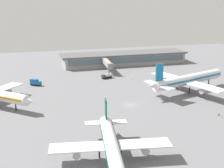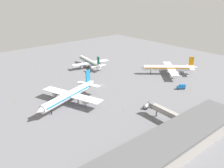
{
  "view_description": "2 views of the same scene",
  "coord_description": "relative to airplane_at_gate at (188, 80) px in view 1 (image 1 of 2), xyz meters",
  "views": [
    {
      "loc": [
        38.31,
        107.99,
        41.79
      ],
      "look_at": [
        4.3,
        -11.99,
        6.07
      ],
      "focal_mm": 47.36,
      "sensor_mm": 36.0,
      "label": 1
    },
    {
      "loc": [
        -100.02,
        -127.54,
        64.04
      ],
      "look_at": [
        -0.83,
        -12.01,
        4.72
      ],
      "focal_mm": 39.81,
      "sensor_mm": 36.0,
      "label": 2
    }
  ],
  "objects": [
    {
      "name": "airplane_taxiing",
      "position": [
        51.91,
        51.37,
        -1.09
      ],
      "size": [
        33.16,
        40.95,
        12.49
      ],
      "rotation": [
        0.0,
        0.0,
        1.41
      ],
      "color": "white",
      "rests_on": "ground"
    },
    {
      "name": "terminal_building",
      "position": [
        9.53,
        -66.99,
        -1.74
      ],
      "size": [
        84.54,
        18.11,
        7.63
      ],
      "color": "#9E9993",
      "rests_on": "ground"
    },
    {
      "name": "airplane_at_gate",
      "position": [
        0.0,
        0.0,
        0.0
      ],
      "size": [
        49.42,
        40.6,
        15.49
      ],
      "rotation": [
        0.0,
        0.0,
        3.47
      ],
      "color": "white",
      "rests_on": "ground"
    },
    {
      "name": "ground",
      "position": [
        32.56,
        10.94,
        -5.63
      ],
      "size": [
        288.0,
        288.0,
        0.0
      ],
      "primitive_type": "plane",
      "color": "slate"
    },
    {
      "name": "fuel_truck",
      "position": [
        30.68,
        -33.19,
        -4.25
      ],
      "size": [
        6.58,
        3.61,
        2.5
      ],
      "rotation": [
        0.0,
        0.0,
        0.29
      ],
      "color": "black",
      "rests_on": "ground"
    },
    {
      "name": "catering_truck",
      "position": [
        69.01,
        -29.48,
        -3.94
      ],
      "size": [
        5.77,
        4.55,
        3.3
      ],
      "rotation": [
        0.0,
        0.0,
        2.59
      ],
      "color": "black",
      "rests_on": "ground"
    },
    {
      "name": "safety_cone_far_side",
      "position": [
        72.99,
        -34.15,
        -5.33
      ],
      "size": [
        0.44,
        0.44,
        0.6
      ],
      "primitive_type": "cone",
      "color": "#EA590C",
      "rests_on": "ground"
    },
    {
      "name": "ground_crew_worker",
      "position": [
        4.38,
        30.93,
        -4.78
      ],
      "size": [
        0.53,
        0.53,
        1.67
      ],
      "rotation": [
        0.0,
        0.0,
        5.7
      ],
      "color": "#1E2338",
      "rests_on": "ground"
    },
    {
      "name": "safety_cone_mid_apron",
      "position": [
        17.8,
        -26.9,
        -5.33
      ],
      "size": [
        0.44,
        0.44,
        0.6
      ],
      "primitive_type": "cone",
      "color": "#EA590C",
      "rests_on": "ground"
    },
    {
      "name": "jet_bridge",
      "position": [
        26.39,
        -47.76,
        -0.5
      ],
      "size": [
        4.1,
        19.65,
        6.74
      ],
      "rotation": [
        0.0,
        0.0,
        1.51
      ],
      "color": "#9E9993",
      "rests_on": "ground"
    }
  ]
}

